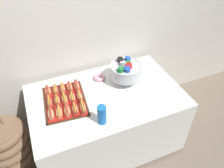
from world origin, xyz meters
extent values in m
plane|color=#7A6B5B|center=(0.00, 0.00, 0.00)|extent=(10.00, 10.00, 0.00)
cube|color=silver|center=(0.00, 0.61, 1.30)|extent=(6.00, 0.10, 2.60)
cube|color=white|center=(0.00, 0.00, 0.41)|extent=(1.58, 0.97, 0.75)
cylinder|color=black|center=(0.66, -0.36, 0.02)|extent=(0.05, 0.05, 0.04)
cylinder|color=black|center=(-0.66, 0.36, 0.02)|extent=(0.05, 0.05, 0.04)
cylinder|color=black|center=(0.66, 0.36, 0.02)|extent=(0.05, 0.05, 0.04)
cylinder|color=brown|center=(-1.10, 0.17, 0.28)|extent=(0.39, 0.39, 0.56)
torus|color=brown|center=(-1.10, 0.17, 0.06)|extent=(0.53, 0.53, 0.10)
torus|color=brown|center=(-1.10, 0.17, 0.17)|extent=(0.56, 0.56, 0.10)
torus|color=brown|center=(-1.10, 0.17, 0.28)|extent=(0.53, 0.53, 0.10)
torus|color=brown|center=(-1.10, 0.17, 0.39)|extent=(0.50, 0.50, 0.10)
torus|color=brown|center=(-1.10, 0.17, 0.51)|extent=(0.47, 0.47, 0.10)
cube|color=#472B19|center=(-0.42, 0.07, 0.79)|extent=(0.45, 0.56, 0.01)
cube|color=#472B19|center=(-0.44, -0.19, 0.80)|extent=(0.40, 0.05, 0.01)
cube|color=#472B19|center=(-0.39, 0.32, 0.80)|extent=(0.40, 0.05, 0.01)
cube|color=#472B19|center=(-0.61, 0.08, 0.80)|extent=(0.07, 0.52, 0.01)
cube|color=#472B19|center=(-0.22, 0.05, 0.80)|extent=(0.07, 0.52, 0.01)
cube|color=red|center=(-0.58, -0.08, 0.80)|extent=(0.08, 0.17, 0.02)
ellipsoid|color=beige|center=(-0.58, -0.08, 0.82)|extent=(0.06, 0.16, 0.04)
cylinder|color=#A8563D|center=(-0.58, -0.08, 0.83)|extent=(0.04, 0.16, 0.03)
cylinder|color=red|center=(-0.58, -0.08, 0.85)|extent=(0.02, 0.13, 0.01)
cube|color=red|center=(-0.51, -0.09, 0.80)|extent=(0.09, 0.18, 0.02)
ellipsoid|color=tan|center=(-0.51, -0.09, 0.82)|extent=(0.08, 0.16, 0.04)
cylinder|color=#A8563D|center=(-0.51, -0.09, 0.83)|extent=(0.05, 0.15, 0.03)
cylinder|color=yellow|center=(-0.51, -0.09, 0.85)|extent=(0.03, 0.13, 0.01)
cube|color=red|center=(-0.43, -0.10, 0.80)|extent=(0.09, 0.18, 0.02)
ellipsoid|color=#E0BC7F|center=(-0.43, -0.10, 0.82)|extent=(0.07, 0.16, 0.04)
cylinder|color=#A8563D|center=(-0.43, -0.10, 0.84)|extent=(0.05, 0.15, 0.03)
cylinder|color=red|center=(-0.43, -0.10, 0.85)|extent=(0.02, 0.13, 0.01)
cube|color=red|center=(-0.36, -0.11, 0.80)|extent=(0.08, 0.16, 0.02)
ellipsoid|color=#E0BC7F|center=(-0.36, -0.11, 0.82)|extent=(0.06, 0.14, 0.04)
cylinder|color=brown|center=(-0.36, -0.11, 0.83)|extent=(0.05, 0.14, 0.03)
cylinder|color=yellow|center=(-0.36, -0.11, 0.85)|extent=(0.02, 0.12, 0.01)
cube|color=red|center=(-0.28, -0.11, 0.80)|extent=(0.08, 0.19, 0.02)
ellipsoid|color=beige|center=(-0.28, -0.11, 0.82)|extent=(0.07, 0.17, 0.04)
cylinder|color=brown|center=(-0.28, -0.11, 0.83)|extent=(0.05, 0.18, 0.03)
cylinder|color=yellow|center=(-0.28, -0.11, 0.85)|extent=(0.02, 0.15, 0.01)
cube|color=red|center=(-0.56, 0.08, 0.80)|extent=(0.07, 0.18, 0.02)
ellipsoid|color=tan|center=(-0.56, 0.08, 0.83)|extent=(0.06, 0.17, 0.04)
cylinder|color=brown|center=(-0.56, 0.08, 0.84)|extent=(0.05, 0.17, 0.03)
cylinder|color=yellow|center=(-0.56, 0.08, 0.85)|extent=(0.02, 0.14, 0.01)
cube|color=red|center=(-0.49, 0.07, 0.80)|extent=(0.08, 0.16, 0.02)
ellipsoid|color=tan|center=(-0.49, 0.07, 0.83)|extent=(0.06, 0.15, 0.04)
cylinder|color=brown|center=(-0.49, 0.07, 0.84)|extent=(0.04, 0.14, 0.03)
cylinder|color=yellow|center=(-0.49, 0.07, 0.85)|extent=(0.02, 0.12, 0.01)
cube|color=red|center=(-0.42, 0.07, 0.80)|extent=(0.08, 0.18, 0.02)
ellipsoid|color=tan|center=(-0.42, 0.07, 0.82)|extent=(0.06, 0.17, 0.04)
cylinder|color=#9E4C38|center=(-0.42, 0.07, 0.84)|extent=(0.04, 0.17, 0.03)
cylinder|color=yellow|center=(-0.42, 0.07, 0.85)|extent=(0.02, 0.14, 0.01)
cube|color=red|center=(-0.34, 0.06, 0.80)|extent=(0.09, 0.17, 0.02)
ellipsoid|color=tan|center=(-0.34, 0.06, 0.82)|extent=(0.07, 0.16, 0.04)
cylinder|color=brown|center=(-0.34, 0.06, 0.83)|extent=(0.05, 0.15, 0.03)
cylinder|color=yellow|center=(-0.34, 0.06, 0.85)|extent=(0.02, 0.12, 0.01)
cube|color=#B21414|center=(-0.27, 0.05, 0.80)|extent=(0.08, 0.17, 0.02)
ellipsoid|color=beige|center=(-0.27, 0.05, 0.82)|extent=(0.06, 0.15, 0.04)
cylinder|color=#9E4C38|center=(-0.27, 0.05, 0.83)|extent=(0.04, 0.15, 0.03)
cylinder|color=yellow|center=(-0.27, 0.05, 0.85)|extent=(0.02, 0.12, 0.01)
cube|color=red|center=(-0.55, 0.24, 0.80)|extent=(0.08, 0.16, 0.02)
ellipsoid|color=tan|center=(-0.55, 0.24, 0.82)|extent=(0.06, 0.15, 0.04)
cylinder|color=brown|center=(-0.55, 0.24, 0.84)|extent=(0.04, 0.14, 0.03)
cylinder|color=red|center=(-0.55, 0.24, 0.85)|extent=(0.01, 0.12, 0.01)
cube|color=red|center=(-0.47, 0.24, 0.80)|extent=(0.07, 0.16, 0.02)
ellipsoid|color=beige|center=(-0.47, 0.24, 0.82)|extent=(0.06, 0.15, 0.04)
cylinder|color=#A8563D|center=(-0.47, 0.24, 0.83)|extent=(0.05, 0.14, 0.03)
cylinder|color=yellow|center=(-0.47, 0.24, 0.85)|extent=(0.02, 0.12, 0.01)
cube|color=red|center=(-0.40, 0.23, 0.80)|extent=(0.08, 0.17, 0.02)
ellipsoid|color=#E0BC7F|center=(-0.40, 0.23, 0.82)|extent=(0.07, 0.16, 0.04)
cylinder|color=#9E4C38|center=(-0.40, 0.23, 0.83)|extent=(0.05, 0.15, 0.03)
cylinder|color=yellow|center=(-0.40, 0.23, 0.85)|extent=(0.03, 0.12, 0.01)
cube|color=red|center=(-0.32, 0.22, 0.80)|extent=(0.08, 0.16, 0.02)
ellipsoid|color=tan|center=(-0.32, 0.22, 0.82)|extent=(0.06, 0.15, 0.04)
cylinder|color=#9E4C38|center=(-0.32, 0.22, 0.84)|extent=(0.04, 0.14, 0.03)
cylinder|color=red|center=(-0.32, 0.22, 0.85)|extent=(0.02, 0.12, 0.01)
cube|color=red|center=(-0.25, 0.22, 0.80)|extent=(0.08, 0.17, 0.02)
ellipsoid|color=beige|center=(-0.25, 0.22, 0.82)|extent=(0.07, 0.16, 0.04)
cylinder|color=#9E4C38|center=(-0.25, 0.22, 0.83)|extent=(0.05, 0.16, 0.03)
cylinder|color=red|center=(-0.25, 0.22, 0.85)|extent=(0.02, 0.13, 0.01)
cylinder|color=silver|center=(0.28, 0.12, 0.79)|extent=(0.18, 0.18, 0.02)
cone|color=silver|center=(0.28, 0.12, 0.83)|extent=(0.06, 0.06, 0.06)
cylinder|color=silver|center=(0.28, 0.12, 0.93)|extent=(0.33, 0.33, 0.13)
torus|color=silver|center=(0.28, 0.12, 1.00)|extent=(0.34, 0.34, 0.02)
cylinder|color=#197A33|center=(0.32, 0.12, 0.98)|extent=(0.13, 0.10, 0.14)
cylinder|color=#1E47B2|center=(0.32, 0.21, 0.98)|extent=(0.10, 0.11, 0.14)
cylinder|color=black|center=(0.26, 0.22, 0.98)|extent=(0.10, 0.11, 0.14)
cylinder|color=#B7BCC6|center=(0.26, 0.13, 0.98)|extent=(0.09, 0.11, 0.14)
cylinder|color=#197A33|center=(0.17, 0.06, 0.98)|extent=(0.11, 0.09, 0.14)
cylinder|color=#1E47B2|center=(0.25, 0.04, 0.98)|extent=(0.09, 0.11, 0.14)
cylinder|color=red|center=(0.30, 0.09, 0.98)|extent=(0.10, 0.09, 0.14)
cylinder|color=blue|center=(-0.16, -0.32, 0.84)|extent=(0.08, 0.08, 0.10)
cylinder|color=blue|center=(-0.16, -0.32, 0.86)|extent=(0.08, 0.08, 0.10)
cylinder|color=blue|center=(-0.16, -0.32, 0.87)|extent=(0.08, 0.08, 0.10)
cylinder|color=blue|center=(-0.16, -0.32, 0.89)|extent=(0.08, 0.08, 0.10)
cylinder|color=blue|center=(-0.16, -0.32, 0.91)|extent=(0.08, 0.08, 0.10)
cylinder|color=blue|center=(-0.16, -0.32, 0.93)|extent=(0.08, 0.08, 0.10)
torus|color=pink|center=(0.03, 0.28, 0.81)|extent=(0.14, 0.14, 0.04)
camera|label=1|loc=(-0.59, -1.57, 2.35)|focal=35.47mm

